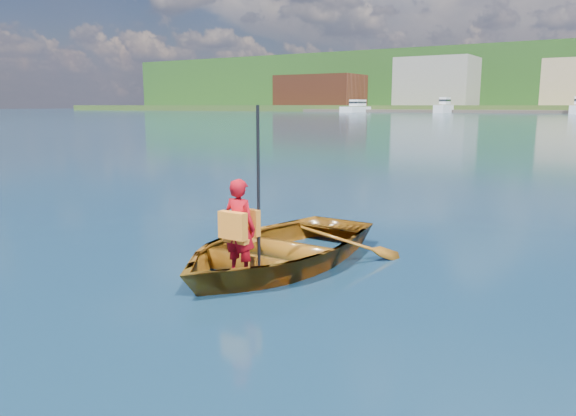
% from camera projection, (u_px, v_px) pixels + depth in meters
% --- Properties ---
extents(ground, '(600.00, 600.00, 0.00)m').
position_uv_depth(ground, '(228.00, 279.00, 6.50)').
color(ground, '#142043').
rests_on(ground, ground).
extents(rowboat, '(2.59, 3.53, 0.71)m').
position_uv_depth(rowboat, '(276.00, 248.00, 7.10)').
color(rowboat, brown).
rests_on(rowboat, ground).
extents(child_paddler, '(0.41, 0.34, 1.89)m').
position_uv_depth(child_paddler, '(240.00, 227.00, 6.20)').
color(child_paddler, '#AD0914').
rests_on(child_paddler, ground).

